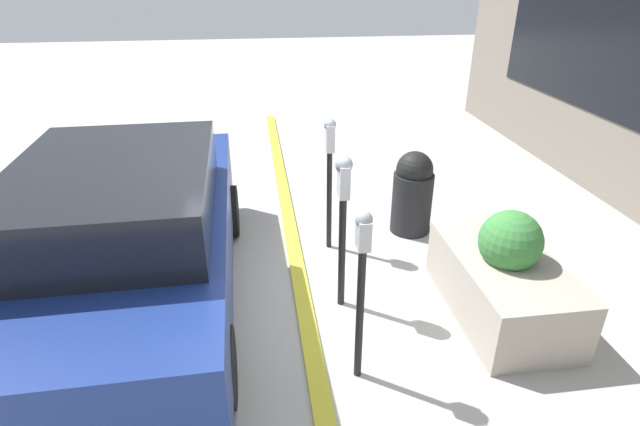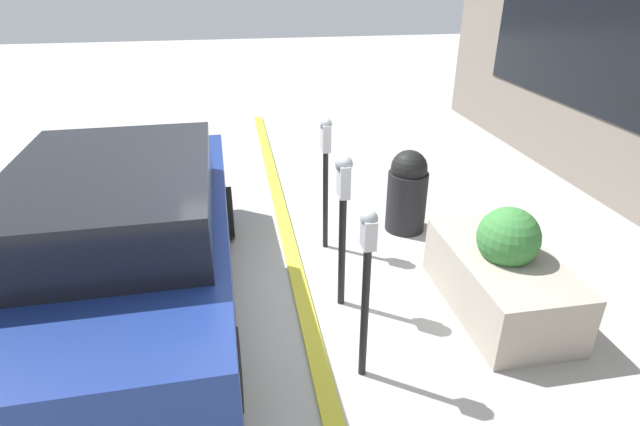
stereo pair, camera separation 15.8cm
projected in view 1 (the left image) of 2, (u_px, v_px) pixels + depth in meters
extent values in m
plane|color=#ADAAA3|center=(311.00, 302.00, 4.96)|extent=(40.00, 40.00, 0.00)
cube|color=gold|center=(303.00, 301.00, 4.94)|extent=(13.50, 0.16, 0.04)
cube|color=black|center=(589.00, 11.00, 7.11)|extent=(4.05, 0.02, 2.64)
cylinder|color=black|center=(360.00, 315.00, 3.83)|extent=(0.06, 0.06, 1.20)
cube|color=#B7B7BC|center=(363.00, 234.00, 3.51)|extent=(0.15, 0.09, 0.23)
sphere|color=gray|center=(364.00, 220.00, 3.46)|extent=(0.13, 0.13, 0.13)
cylinder|color=black|center=(342.00, 253.00, 4.69)|extent=(0.07, 0.07, 1.16)
cube|color=#B7B7BC|center=(344.00, 181.00, 4.37)|extent=(0.18, 0.09, 0.30)
sphere|color=gray|center=(344.00, 165.00, 4.30)|extent=(0.16, 0.16, 0.16)
cylinder|color=black|center=(329.00, 201.00, 5.68)|extent=(0.06, 0.06, 1.20)
cube|color=#B7B7BC|center=(330.00, 138.00, 5.35)|extent=(0.16, 0.09, 0.30)
sphere|color=gray|center=(330.00, 125.00, 5.28)|extent=(0.13, 0.13, 0.13)
cube|color=#A39989|center=(502.00, 286.00, 4.70)|extent=(1.62, 0.89, 0.60)
sphere|color=#387A38|center=(510.00, 241.00, 4.49)|extent=(0.57, 0.57, 0.57)
cube|color=navy|center=(132.00, 245.00, 4.64)|extent=(4.34, 1.90, 0.73)
cube|color=black|center=(115.00, 191.00, 4.21)|extent=(2.27, 1.64, 0.52)
cylinder|color=black|center=(229.00, 211.00, 6.09)|extent=(0.63, 0.22, 0.63)
cylinder|color=black|center=(86.00, 220.00, 5.88)|extent=(0.63, 0.22, 0.63)
cylinder|color=black|center=(220.00, 368.00, 3.72)|extent=(0.63, 0.22, 0.63)
cylinder|color=black|center=(412.00, 203.00, 6.15)|extent=(0.49, 0.49, 0.76)
sphere|color=black|center=(415.00, 170.00, 5.95)|extent=(0.44, 0.44, 0.44)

